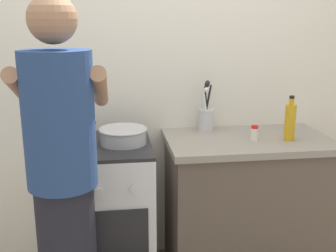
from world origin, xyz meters
TOP-DOWN VIEW (x-y plane):
  - back_wall at (0.20, 0.50)m, footprint 3.20×0.10m
  - countertop at (0.55, 0.15)m, footprint 1.00×0.60m
  - stove_range at (-0.35, 0.15)m, footprint 0.60×0.62m
  - pot at (-0.49, 0.16)m, footprint 0.25×0.19m
  - mixing_bowl at (-0.21, 0.14)m, footprint 0.28×0.28m
  - utensil_crock at (0.33, 0.36)m, footprint 0.10×0.10m
  - spice_bottle at (0.56, 0.08)m, footprint 0.04×0.04m
  - oil_bottle at (0.77, 0.07)m, footprint 0.06×0.06m
  - person at (-0.49, -0.44)m, footprint 0.41×0.50m

SIDE VIEW (x-z plane):
  - stove_range at x=-0.35m, z-range 0.00..0.90m
  - countertop at x=0.55m, z-range 0.00..0.90m
  - person at x=-0.49m, z-range 0.01..1.71m
  - spice_bottle at x=0.56m, z-range 0.90..0.99m
  - mixing_bowl at x=-0.21m, z-range 0.90..1.00m
  - pot at x=-0.49m, z-range 0.90..1.03m
  - utensil_crock at x=0.33m, z-range 0.83..1.16m
  - oil_bottle at x=0.77m, z-range 0.88..1.15m
  - back_wall at x=0.20m, z-range 0.00..2.50m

